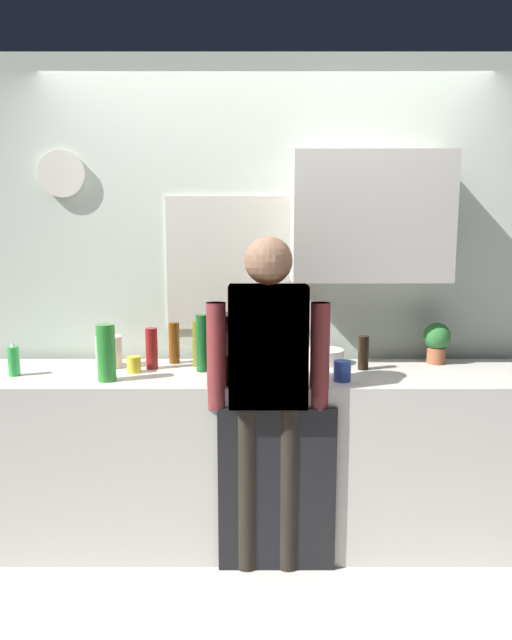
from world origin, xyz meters
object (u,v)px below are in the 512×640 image
(bottle_clear_soda, at_px, (104,353))
(dish_soap, at_px, (12,361))
(bottle_amber_beer, at_px, (172,343))
(bottle_dark_sauce, at_px, (362,353))
(bottle_olive_oil, at_px, (196,344))
(cup_blue_mug, at_px, (340,371))
(cup_yellow_cup, at_px, (132,364))
(potted_plant, at_px, (435,340))
(person_at_sink, at_px, (266,377))
(bottle_green_wine, at_px, (201,343))
(person_guest, at_px, (266,377))
(bottle_red_vinegar, at_px, (150,349))
(mixing_bowl, at_px, (322,356))
(coffee_maker, at_px, (231,350))
(storage_canister, at_px, (107,352))

(bottle_clear_soda, distance_m, dish_soap, 0.51)
(bottle_amber_beer, xyz_separation_m, bottle_dark_sauce, (1.03, -0.15, -0.03))
(bottle_clear_soda, bearing_deg, bottle_olive_oil, 36.49)
(bottle_amber_beer, height_order, cup_blue_mug, bottle_amber_beer)
(bottle_olive_oil, height_order, cup_yellow_cup, bottle_olive_oil)
(cup_blue_mug, bearing_deg, bottle_clear_soda, 179.74)
(bottle_olive_oil, bearing_deg, potted_plant, 2.91)
(dish_soap, bearing_deg, bottle_amber_beer, 20.41)
(person_at_sink, bearing_deg, bottle_green_wine, 141.13)
(bottle_clear_soda, bearing_deg, cup_yellow_cup, 60.71)
(bottle_amber_beer, distance_m, person_guest, 0.73)
(bottle_olive_oil, bearing_deg, bottle_red_vinegar, -167.30)
(bottle_clear_soda, height_order, potted_plant, bottle_clear_soda)
(bottle_olive_oil, relative_size, cup_yellow_cup, 2.94)
(potted_plant, height_order, dish_soap, potted_plant)
(bottle_clear_soda, distance_m, person_guest, 0.80)
(bottle_olive_oil, height_order, mixing_bowl, bottle_olive_oil)
(person_at_sink, bearing_deg, potted_plant, 33.90)
(cup_yellow_cup, height_order, potted_plant, potted_plant)
(bottle_clear_soda, distance_m, bottle_amber_beer, 0.47)
(coffee_maker, bearing_deg, person_at_sink, -43.34)
(dish_soap, xyz_separation_m, storage_canister, (0.43, 0.19, 0.01))
(cup_yellow_cup, xyz_separation_m, person_guest, (0.69, -0.30, 0.01))
(cup_yellow_cup, bearing_deg, bottle_clear_soda, -119.29)
(bottle_clear_soda, bearing_deg, bottle_dark_sauce, 10.16)
(storage_canister, distance_m, person_at_sink, 0.95)
(bottle_clear_soda, relative_size, cup_blue_mug, 2.80)
(cup_yellow_cup, bearing_deg, potted_plant, 7.13)
(cup_yellow_cup, xyz_separation_m, storage_canister, (-0.16, 0.12, 0.04))
(bottle_olive_oil, height_order, storage_canister, bottle_olive_oil)
(potted_plant, bearing_deg, cup_yellow_cup, -172.87)
(cup_yellow_cup, bearing_deg, bottle_olive_oil, 23.31)
(bottle_dark_sauce, relative_size, mixing_bowl, 0.82)
(person_at_sink, bearing_deg, bottle_red_vinegar, 153.90)
(potted_plant, bearing_deg, dish_soap, -172.98)
(bottle_amber_beer, xyz_separation_m, dish_soap, (-0.77, -0.29, -0.04))
(bottle_dark_sauce, relative_size, potted_plant, 0.78)
(person_at_sink, bearing_deg, coffee_maker, 142.53)
(bottle_green_wine, distance_m, mixing_bowl, 0.69)
(bottle_dark_sauce, bearing_deg, mixing_bowl, 142.91)
(bottle_olive_oil, height_order, cup_blue_mug, bottle_olive_oil)
(bottle_red_vinegar, xyz_separation_m, dish_soap, (-0.67, -0.15, -0.03))
(bottle_green_wine, bearing_deg, bottle_clear_soda, -156.12)
(bottle_clear_soda, bearing_deg, dish_soap, 168.73)
(bottle_dark_sauce, bearing_deg, person_guest, -144.75)
(mixing_bowl, bearing_deg, cup_blue_mug, -83.86)
(bottle_amber_beer, height_order, person_at_sink, person_at_sink)
(storage_canister, bearing_deg, coffee_maker, -20.76)
(bottle_green_wine, height_order, dish_soap, bottle_green_wine)
(bottle_amber_beer, xyz_separation_m, cup_blue_mug, (0.88, -0.39, -0.07))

